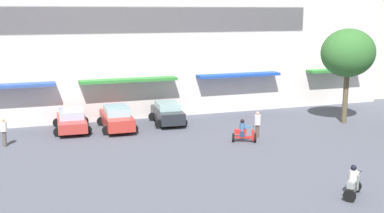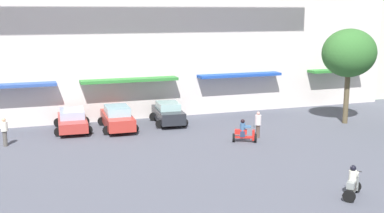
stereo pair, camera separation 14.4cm
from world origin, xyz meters
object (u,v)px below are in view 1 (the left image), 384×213
(parked_car_0, at_px, (71,120))
(parked_car_1, at_px, (117,118))
(pedestrian_0, at_px, (258,123))
(plaza_tree_3, at_px, (348,53))
(pedestrian_1, at_px, (4,131))
(scooter_rider_2, at_px, (353,184))
(scooter_rider_4, at_px, (244,133))
(parked_car_2, at_px, (167,113))

(parked_car_0, distance_m, parked_car_1, 2.95)
(parked_car_0, relative_size, pedestrian_0, 2.66)
(plaza_tree_3, distance_m, pedestrian_1, 22.89)
(scooter_rider_2, bearing_deg, scooter_rider_4, 93.72)
(plaza_tree_3, distance_m, scooter_rider_2, 15.02)
(parked_car_1, height_order, scooter_rider_2, parked_car_1)
(parked_car_0, height_order, parked_car_2, parked_car_2)
(plaza_tree_3, relative_size, parked_car_0, 1.49)
(parked_car_2, height_order, pedestrian_1, pedestrian_1)
(parked_car_1, bearing_deg, scooter_rider_2, -64.45)
(parked_car_2, bearing_deg, scooter_rider_2, -76.96)
(pedestrian_1, bearing_deg, parked_car_2, 12.77)
(parked_car_2, relative_size, scooter_rider_2, 2.72)
(plaza_tree_3, height_order, parked_car_0, plaza_tree_3)
(plaza_tree_3, height_order, pedestrian_1, plaza_tree_3)
(parked_car_0, height_order, parked_car_1, parked_car_1)
(scooter_rider_4, relative_size, pedestrian_0, 0.92)
(parked_car_1, relative_size, parked_car_2, 1.13)
(pedestrian_1, bearing_deg, plaza_tree_3, -3.61)
(parked_car_1, relative_size, scooter_rider_4, 2.90)
(parked_car_1, height_order, scooter_rider_4, parked_car_1)
(pedestrian_1, bearing_deg, pedestrian_0, -11.70)
(scooter_rider_4, bearing_deg, pedestrian_1, 164.72)
(plaza_tree_3, relative_size, pedestrian_0, 3.97)
(parked_car_0, distance_m, scooter_rider_2, 18.74)
(plaza_tree_3, distance_m, parked_car_1, 16.44)
(pedestrian_0, bearing_deg, scooter_rider_2, -93.52)
(plaza_tree_3, height_order, parked_car_2, plaza_tree_3)
(pedestrian_0, bearing_deg, plaza_tree_3, 12.18)
(pedestrian_0, relative_size, pedestrian_1, 0.98)
(plaza_tree_3, xyz_separation_m, parked_car_1, (-15.54, 3.42, -4.13))
(parked_car_2, bearing_deg, parked_car_1, -173.61)
(scooter_rider_4, bearing_deg, plaza_tree_3, 14.47)
(parked_car_2, xyz_separation_m, scooter_rider_4, (2.99, -6.12, -0.20))
(parked_car_0, bearing_deg, pedestrian_1, -147.69)
(parked_car_2, bearing_deg, pedestrian_0, -52.32)
(scooter_rider_4, relative_size, pedestrian_1, 0.90)
(parked_car_2, relative_size, scooter_rider_4, 2.58)
(plaza_tree_3, height_order, parked_car_1, plaza_tree_3)
(plaza_tree_3, relative_size, scooter_rider_4, 4.31)
(parked_car_0, distance_m, parked_car_2, 6.54)
(scooter_rider_2, bearing_deg, parked_car_0, 122.79)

